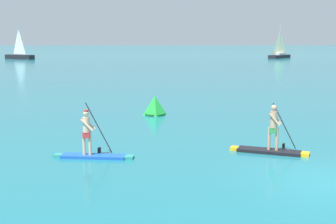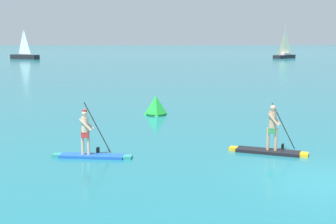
% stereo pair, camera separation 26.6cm
% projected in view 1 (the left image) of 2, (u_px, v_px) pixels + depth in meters
% --- Properties ---
extents(ground, '(440.00, 440.00, 0.00)m').
position_uv_depth(ground, '(325.00, 181.00, 14.30)').
color(ground, '#1E727F').
extents(paddleboarder_near_left, '(2.93, 0.99, 2.00)m').
position_uv_depth(paddleboarder_near_left, '(92.00, 146.00, 17.00)').
color(paddleboarder_near_left, blue).
rests_on(paddleboarder_near_left, ground).
extents(paddleboarder_mid_center, '(2.83, 1.67, 1.87)m').
position_uv_depth(paddleboarder_mid_center, '(271.00, 143.00, 17.71)').
color(paddleboarder_mid_center, black).
rests_on(paddleboarder_mid_center, ground).
extents(race_marker_buoy, '(1.17, 1.17, 1.07)m').
position_uv_depth(race_marker_buoy, '(155.00, 106.00, 26.30)').
color(race_marker_buoy, green).
rests_on(race_marker_buoy, ground).
extents(sailboat_left_horizon, '(6.10, 4.79, 6.27)m').
position_uv_depth(sailboat_left_horizon, '(20.00, 55.00, 89.94)').
color(sailboat_left_horizon, black).
rests_on(sailboat_left_horizon, ground).
extents(sailboat_right_horizon, '(5.51, 5.15, 6.63)m').
position_uv_depth(sailboat_right_horizon, '(279.00, 54.00, 93.57)').
color(sailboat_right_horizon, black).
rests_on(sailboat_right_horizon, ground).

